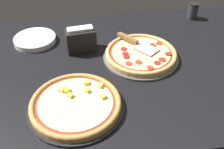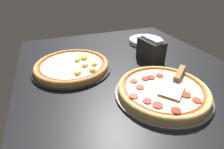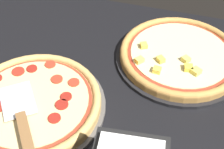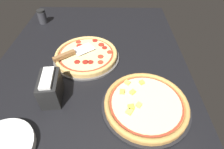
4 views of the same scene
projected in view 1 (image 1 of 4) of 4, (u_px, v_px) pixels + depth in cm
name	position (u px, v px, depth cm)	size (l,w,h in cm)	color
ground_plane	(126.00, 66.00, 121.02)	(146.63, 99.13, 3.60)	black
pizza_pan_front	(141.00, 57.00, 122.87)	(35.23, 35.23, 1.00)	#565451
pizza_front	(141.00, 54.00, 121.62)	(33.11, 33.11, 2.85)	#DBAD60
pizza_pan_back	(76.00, 107.00, 97.60)	(36.06, 36.06, 1.00)	black
pizza_back	(76.00, 103.00, 96.49)	(33.90, 33.90, 3.29)	#C68E47
serving_spatula	(132.00, 41.00, 126.26)	(17.86, 20.63, 2.00)	silver
plate_stack	(35.00, 40.00, 133.39)	(21.01, 21.01, 2.80)	white
parmesan_shaker	(193.00, 11.00, 152.18)	(5.76, 5.76, 9.18)	#333338
napkin_holder	(81.00, 40.00, 124.84)	(14.73, 9.39, 12.25)	black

